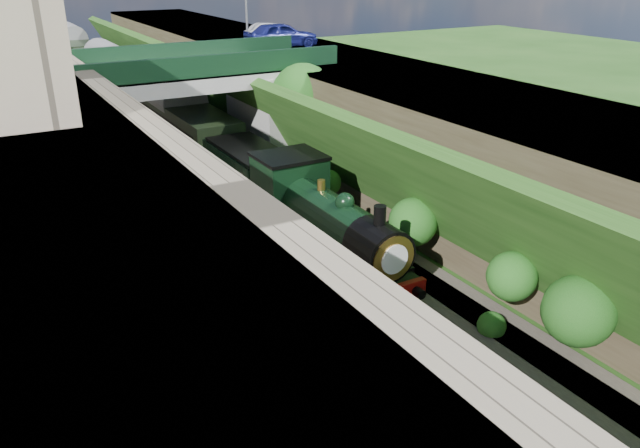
{
  "coord_description": "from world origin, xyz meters",
  "views": [
    {
      "loc": [
        -10.54,
        -10.34,
        11.92
      ],
      "look_at": [
        0.0,
        8.1,
        2.79
      ],
      "focal_mm": 35.0,
      "sensor_mm": 36.0,
      "label": 1
    }
  ],
  "objects_px": {
    "road_bridge": "(197,105)",
    "tree": "(303,98)",
    "car_silver": "(270,33)",
    "car_blue": "(281,35)",
    "tender": "(250,178)",
    "locomotive": "(323,223)"
  },
  "relations": [
    {
      "from": "road_bridge",
      "to": "car_blue",
      "type": "distance_m",
      "value": 9.33
    },
    {
      "from": "tender",
      "to": "locomotive",
      "type": "bearing_deg",
      "value": -90.0
    },
    {
      "from": "car_silver",
      "to": "tender",
      "type": "xyz_separation_m",
      "value": [
        -7.97,
        -14.01,
        -5.32
      ]
    },
    {
      "from": "car_silver",
      "to": "locomotive",
      "type": "relative_size",
      "value": 0.41
    },
    {
      "from": "road_bridge",
      "to": "tender",
      "type": "bearing_deg",
      "value": -87.81
    },
    {
      "from": "car_blue",
      "to": "tender",
      "type": "distance_m",
      "value": 14.43
    },
    {
      "from": "car_blue",
      "to": "road_bridge",
      "type": "bearing_deg",
      "value": 118.84
    },
    {
      "from": "tree",
      "to": "car_silver",
      "type": "distance_m",
      "value": 11.7
    },
    {
      "from": "car_blue",
      "to": "car_silver",
      "type": "relative_size",
      "value": 1.19
    },
    {
      "from": "tree",
      "to": "locomotive",
      "type": "distance_m",
      "value": 11.72
    },
    {
      "from": "tree",
      "to": "car_silver",
      "type": "bearing_deg",
      "value": 73.51
    },
    {
      "from": "road_bridge",
      "to": "locomotive",
      "type": "bearing_deg",
      "value": -88.96
    },
    {
      "from": "car_silver",
      "to": "car_blue",
      "type": "bearing_deg",
      "value": 138.81
    },
    {
      "from": "tree",
      "to": "car_blue",
      "type": "relative_size",
      "value": 1.32
    },
    {
      "from": "road_bridge",
      "to": "locomotive",
      "type": "xyz_separation_m",
      "value": [
        0.26,
        -14.06,
        -2.18
      ]
    },
    {
      "from": "road_bridge",
      "to": "car_silver",
      "type": "height_order",
      "value": "car_silver"
    },
    {
      "from": "road_bridge",
      "to": "tree",
      "type": "bearing_deg",
      "value": -36.53
    },
    {
      "from": "tree",
      "to": "car_blue",
      "type": "distance_m",
      "value": 8.87
    },
    {
      "from": "car_silver",
      "to": "locomotive",
      "type": "height_order",
      "value": "car_silver"
    },
    {
      "from": "locomotive",
      "to": "tender",
      "type": "xyz_separation_m",
      "value": [
        -0.0,
        7.36,
        -0.27
      ]
    },
    {
      "from": "tree",
      "to": "car_blue",
      "type": "xyz_separation_m",
      "value": [
        2.68,
        8.09,
        2.46
      ]
    },
    {
      "from": "road_bridge",
      "to": "car_silver",
      "type": "relative_size",
      "value": 3.82
    }
  ]
}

